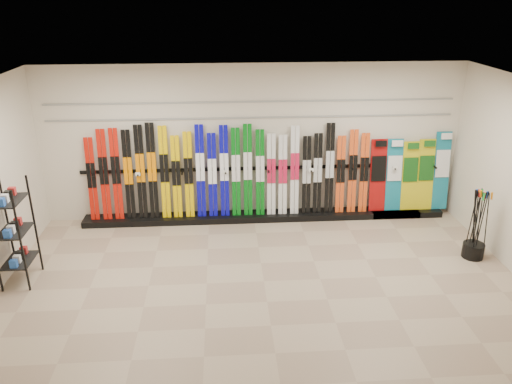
{
  "coord_description": "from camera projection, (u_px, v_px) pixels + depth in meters",
  "views": [
    {
      "loc": [
        -0.6,
        -6.65,
        4.21
      ],
      "look_at": [
        -0.05,
        1.0,
        1.1
      ],
      "focal_mm": 35.0,
      "sensor_mm": 36.0,
      "label": 1
    }
  ],
  "objects": [
    {
      "name": "snowboards",
      "position": [
        410.0,
        174.0,
        9.83
      ],
      "size": [
        1.59,
        0.24,
        1.55
      ],
      "color": "#990C0C",
      "rests_on": "ski_rack_base"
    },
    {
      "name": "ceiling",
      "position": [
        265.0,
        88.0,
        6.64
      ],
      "size": [
        8.0,
        8.0,
        0.0
      ],
      "primitive_type": "plane",
      "rotation": [
        3.14,
        0.0,
        0.0
      ],
      "color": "silver",
      "rests_on": "back_wall"
    },
    {
      "name": "pole_bin",
      "position": [
        473.0,
        250.0,
        8.43
      ],
      "size": [
        0.36,
        0.36,
        0.25
      ],
      "primitive_type": "cylinder",
      "color": "black",
      "rests_on": "floor"
    },
    {
      "name": "floor",
      "position": [
        264.0,
        281.0,
        7.77
      ],
      "size": [
        8.0,
        8.0,
        0.0
      ],
      "primitive_type": "plane",
      "color": "gray",
      "rests_on": "ground"
    },
    {
      "name": "ski_poles",
      "position": [
        477.0,
        224.0,
        8.28
      ],
      "size": [
        0.28,
        0.28,
        1.18
      ],
      "color": "black",
      "rests_on": "pole_bin"
    },
    {
      "name": "slatwall_rail_0",
      "position": [
        253.0,
        118.0,
        9.31
      ],
      "size": [
        7.6,
        0.02,
        0.03
      ],
      "primitive_type": "cube",
      "color": "gray",
      "rests_on": "back_wall"
    },
    {
      "name": "skis",
      "position": [
        228.0,
        173.0,
        9.52
      ],
      "size": [
        5.38,
        0.21,
        1.84
      ],
      "color": "#BA1408",
      "rests_on": "ski_rack_base"
    },
    {
      "name": "slatwall_rail_1",
      "position": [
        253.0,
        102.0,
        9.2
      ],
      "size": [
        7.6,
        0.02,
        0.03
      ],
      "primitive_type": "cube",
      "color": "gray",
      "rests_on": "back_wall"
    },
    {
      "name": "ski_rack_base",
      "position": [
        265.0,
        216.0,
        9.87
      ],
      "size": [
        8.0,
        0.4,
        0.12
      ],
      "primitive_type": "cube",
      "color": "black",
      "rests_on": "floor"
    },
    {
      "name": "back_wall",
      "position": [
        253.0,
        143.0,
        9.51
      ],
      "size": [
        8.0,
        0.0,
        8.0
      ],
      "primitive_type": "plane",
      "rotation": [
        1.57,
        0.0,
        0.0
      ],
      "color": "beige",
      "rests_on": "floor"
    },
    {
      "name": "accessory_rack",
      "position": [
        14.0,
        233.0,
        7.5
      ],
      "size": [
        0.4,
        0.6,
        1.63
      ],
      "primitive_type": "cube",
      "color": "black",
      "rests_on": "floor"
    }
  ]
}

